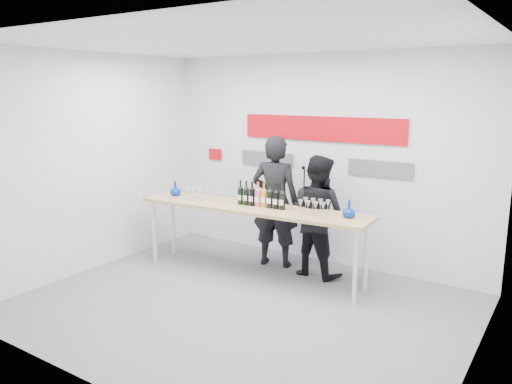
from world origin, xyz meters
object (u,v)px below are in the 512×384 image
tasting_table (252,212)px  presenter_left (275,201)px  presenter_right (317,216)px  mic_stand (303,241)px

tasting_table → presenter_left: size_ratio=1.75×
tasting_table → presenter_right: 0.89m
presenter_right → mic_stand: 0.41m
presenter_left → presenter_right: presenter_left is taller
presenter_left → presenter_right: bearing=166.6°
presenter_right → mic_stand: presenter_right is taller
tasting_table → mic_stand: 0.83m
presenter_right → mic_stand: (-0.16, -0.10, -0.37)m
tasting_table → presenter_right: size_ratio=1.99×
mic_stand → presenter_right: bearing=46.1°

